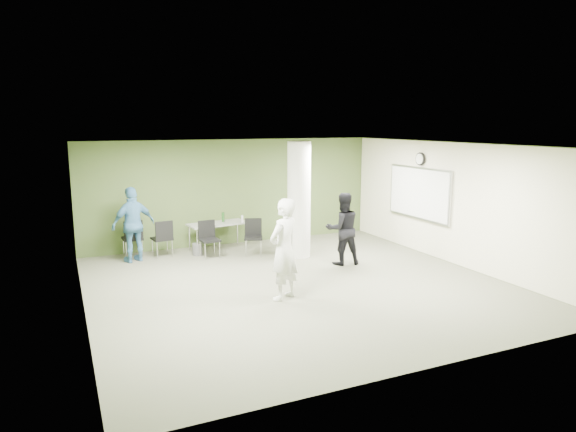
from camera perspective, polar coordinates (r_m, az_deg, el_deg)
name	(u,v)px	position (r m, az deg, el deg)	size (l,w,h in m)	color
floor	(296,284)	(10.49, 0.95, -7.60)	(8.00, 8.00, 0.00)	#4A4C3C
ceiling	(297,145)	(9.99, 1.00, 7.87)	(8.00, 8.00, 0.00)	white
wall_back	(233,192)	(13.83, -6.09, 2.67)	(8.00, 0.02, 2.80)	#495C2B
wall_left	(79,234)	(9.22, -22.17, -1.88)	(0.02, 8.00, 2.80)	#495C2B
wall_right_cream	(454,204)	(12.37, 18.01, 1.31)	(0.02, 8.00, 2.80)	beige
column	(299,200)	(12.35, 1.23, 1.81)	(0.56, 0.56, 2.80)	silver
whiteboard	(419,193)	(13.21, 14.30, 2.48)	(0.05, 2.30, 1.30)	silver
wall_clock	(420,159)	(13.12, 14.47, 6.16)	(0.06, 0.32, 0.32)	black
folding_table	(218,225)	(13.20, -7.74, -0.97)	(1.58, 0.86, 0.96)	gray
wastebasket	(197,249)	(12.91, -10.04, -3.66)	(0.25, 0.25, 0.29)	#4C4C4C
chair_back_left	(133,236)	(12.96, -16.85, -2.09)	(0.48, 0.48, 0.93)	black
chair_back_right	(163,236)	(12.80, -13.74, -2.15)	(0.51, 0.51, 0.91)	black
chair_table_left	(208,236)	(12.61, -8.84, -2.22)	(0.47, 0.47, 0.89)	black
chair_table_right	(253,234)	(12.74, -3.87, -1.99)	(0.57, 0.57, 0.89)	black
woman_white	(284,249)	(9.40, -0.47, -3.73)	(0.69, 0.45, 1.89)	silver
man_black	(343,229)	(11.83, 6.10, -1.42)	(0.81, 0.63, 1.67)	black
man_blue	(133,225)	(12.50, -16.80, -0.92)	(1.04, 0.43, 1.78)	teal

